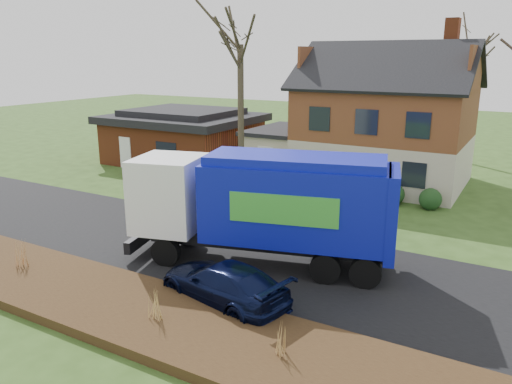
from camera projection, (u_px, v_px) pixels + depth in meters
The scene contains 13 objects.
ground at pixel (227, 253), 19.09m from camera, with size 120.00×120.00×0.00m, color #2C4617.
road at pixel (227, 253), 19.09m from camera, with size 80.00×7.00×0.02m, color black.
mulch_verge at pixel (129, 308), 14.61m from camera, with size 80.00×3.50×0.30m, color black.
main_house at pixel (377, 114), 28.98m from camera, with size 12.95×8.95×9.26m.
ranch_house at pixel (184, 136), 35.23m from camera, with size 9.80×8.20×3.70m.
garbage_truck at pixel (267, 202), 17.50m from camera, with size 9.78×4.86×4.05m.
silver_sedan at pixel (187, 195), 24.43m from camera, with size 1.46×4.17×1.37m, color #9D9FA4.
navy_wagon at pixel (223, 283), 15.09m from camera, with size 1.82×4.49×1.30m, color black.
tree_front_west at pixel (240, 21), 25.16m from camera, with size 3.67×3.67×10.92m.
tree_back at pixel (471, 36), 33.59m from camera, with size 3.25×3.25×10.31m.
grass_clump_west at pixel (23, 253), 17.03m from camera, with size 0.38×0.31×1.01m.
grass_clump_mid at pixel (156, 303), 13.69m from camera, with size 0.32×0.27×0.91m.
grass_clump_east at pixel (282, 338), 12.00m from camera, with size 0.34×0.28×0.86m.
Camera 1 is at (9.75, -14.92, 7.31)m, focal length 35.00 mm.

